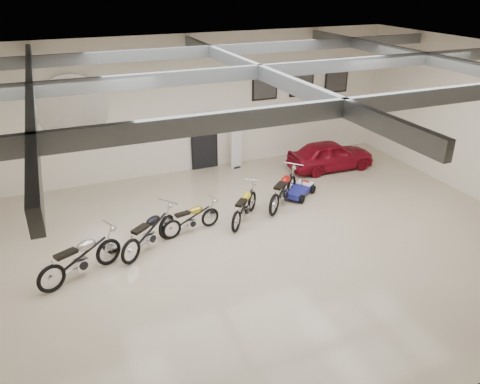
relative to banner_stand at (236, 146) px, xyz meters
name	(u,v)px	position (x,y,z in m)	size (l,w,h in m)	color
floor	(257,245)	(-1.63, -5.50, -0.87)	(16.00, 12.00, 0.01)	#BBAE8F
ceiling	(260,61)	(-1.63, -5.50, 4.13)	(16.00, 12.00, 0.01)	gray
back_wall	(189,105)	(-1.63, 0.50, 1.63)	(16.00, 0.02, 5.00)	silver
ceiling_beams	(260,72)	(-1.63, -5.50, 3.88)	(15.80, 11.80, 0.32)	#595D61
door	(204,142)	(-1.13, 0.45, 0.18)	(0.92, 0.08, 2.10)	black
logo_plaque	(73,109)	(-5.63, 0.45, 1.93)	(2.30, 0.06, 1.16)	silver
poster_left	(265,82)	(1.37, 0.46, 2.23)	(1.05, 0.08, 1.35)	black
poster_mid	(302,79)	(2.97, 0.46, 2.23)	(1.05, 0.08, 1.35)	black
poster_right	(337,76)	(4.57, 0.46, 2.23)	(1.05, 0.08, 1.35)	black
oil_sign	(238,121)	(0.27, 0.45, 0.83)	(0.72, 0.10, 0.72)	white
banner_stand	(236,146)	(0.00, 0.00, 0.00)	(0.47, 0.19, 1.73)	white
motorcycle_silver	(80,257)	(-6.25, -5.23, -0.29)	(2.23, 0.69, 1.16)	silver
motorcycle_black	(149,232)	(-4.41, -4.61, -0.31)	(2.15, 0.67, 1.12)	silver
motorcycle_gold	(191,218)	(-3.09, -4.14, -0.40)	(1.81, 0.56, 0.94)	silver
motorcycle_yellow	(244,205)	(-1.40, -4.08, -0.34)	(2.01, 0.62, 1.05)	silver
motorcycle_red	(283,189)	(0.17, -3.59, -0.29)	(2.22, 0.69, 1.15)	silver
go_kart	(301,187)	(1.10, -3.11, -0.58)	(1.60, 0.72, 0.58)	navy
vintage_car	(331,155)	(3.27, -1.50, -0.30)	(3.33, 1.34, 1.13)	maroon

